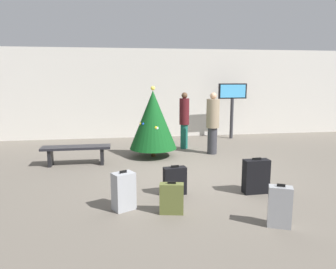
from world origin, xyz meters
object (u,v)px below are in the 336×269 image
at_px(flight_info_kiosk, 232,99).
at_px(waiting_bench, 76,151).
at_px(traveller_0, 213,122).
at_px(suitcase_4, 172,198).
at_px(suitcase_3, 124,191).
at_px(suitcase_2, 256,176).
at_px(suitcase_0, 175,181).
at_px(traveller_1, 184,119).
at_px(suitcase_1, 280,207).
at_px(holiday_tree, 153,120).

xyz_separation_m(flight_info_kiosk, waiting_bench, (-5.13, -2.87, -1.05)).
relative_size(traveller_0, suitcase_4, 3.24).
bearing_deg(flight_info_kiosk, suitcase_4, -117.59).
relative_size(suitcase_3, suitcase_4, 1.24).
distance_m(traveller_0, suitcase_2, 3.33).
height_order(flight_info_kiosk, suitcase_2, flight_info_kiosk).
bearing_deg(suitcase_0, suitcase_4, -103.44).
xyz_separation_m(traveller_1, suitcase_0, (-0.99, -3.94, -0.66)).
height_order(flight_info_kiosk, traveller_0, flight_info_kiosk).
bearing_deg(suitcase_1, flight_info_kiosk, 75.92).
xyz_separation_m(traveller_0, suitcase_3, (-2.63, -3.68, -0.61)).
bearing_deg(suitcase_0, traveller_0, 61.98).
bearing_deg(waiting_bench, flight_info_kiosk, 29.25).
bearing_deg(traveller_0, flight_info_kiosk, 58.23).
height_order(suitcase_0, suitcase_1, suitcase_1).
distance_m(suitcase_0, suitcase_3, 1.13).
xyz_separation_m(traveller_0, suitcase_0, (-1.65, -3.11, -0.67)).
distance_m(flight_info_kiosk, waiting_bench, 5.97).
distance_m(flight_info_kiosk, traveller_0, 2.66).
xyz_separation_m(suitcase_0, suitcase_3, (-0.97, -0.58, 0.06)).
bearing_deg(holiday_tree, suitcase_2, -63.15).
distance_m(waiting_bench, traveller_1, 3.47).
distance_m(flight_info_kiosk, suitcase_1, 7.21).
distance_m(traveller_1, suitcase_0, 4.12).
bearing_deg(traveller_1, suitcase_2, -82.33).
bearing_deg(flight_info_kiosk, waiting_bench, -150.75).
distance_m(traveller_0, suitcase_1, 4.74).
bearing_deg(suitcase_2, holiday_tree, 116.85).
relative_size(waiting_bench, suitcase_2, 2.44).
xyz_separation_m(holiday_tree, suitcase_0, (0.07, -3.03, -0.78)).
bearing_deg(suitcase_2, traveller_0, 88.16).
height_order(holiday_tree, suitcase_2, holiday_tree).
xyz_separation_m(flight_info_kiosk, traveller_0, (-1.38, -2.22, -0.49)).
distance_m(traveller_1, suitcase_1, 5.57).
distance_m(suitcase_0, suitcase_2, 1.56).
bearing_deg(holiday_tree, suitcase_4, -91.94).
bearing_deg(traveller_0, suitcase_2, -91.84).
relative_size(suitcase_1, suitcase_4, 1.21).
height_order(flight_info_kiosk, suitcase_1, flight_info_kiosk).
relative_size(suitcase_0, suitcase_4, 1.04).
height_order(traveller_1, suitcase_1, traveller_1).
height_order(holiday_tree, suitcase_0, holiday_tree).
xyz_separation_m(suitcase_2, suitcase_3, (-2.52, -0.41, -0.01)).
xyz_separation_m(waiting_bench, suitcase_4, (1.89, -3.32, -0.11)).
bearing_deg(traveller_0, suitcase_3, -125.47).
bearing_deg(holiday_tree, traveller_0, 2.40).
relative_size(flight_info_kiosk, suitcase_0, 3.48).
distance_m(holiday_tree, suitcase_4, 3.98).
distance_m(flight_info_kiosk, suitcase_2, 5.80).
height_order(traveller_0, suitcase_2, traveller_0).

